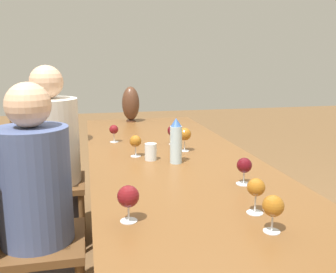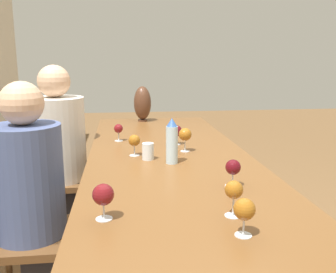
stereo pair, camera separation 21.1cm
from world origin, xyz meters
name	(u,v)px [view 1 (the left image)]	position (x,y,z in m)	size (l,w,h in m)	color
ground_plane	(170,267)	(0.00, 0.00, 0.00)	(14.00, 14.00, 0.00)	brown
dining_table	(170,165)	(0.00, 0.00, 0.70)	(2.74, 0.97, 0.76)	brown
water_bottle	(176,141)	(-0.19, 0.01, 0.89)	(0.07, 0.07, 0.26)	silver
water_tumbler	(151,152)	(-0.10, 0.14, 0.81)	(0.07, 0.07, 0.10)	silver
vase	(131,104)	(1.22, 0.09, 0.93)	(0.16, 0.16, 0.32)	#4C2D1E
wine_glass_0	(128,197)	(-0.89, 0.35, 0.86)	(0.08, 0.08, 0.14)	silver
wine_glass_1	(273,207)	(-1.08, -0.11, 0.86)	(0.07, 0.07, 0.13)	silver
wine_glass_2	(256,188)	(-0.92, -0.13, 0.86)	(0.07, 0.07, 0.14)	silver
wine_glass_3	(185,134)	(0.06, -0.11, 0.87)	(0.08, 0.08, 0.15)	silver
wine_glass_4	(114,130)	(0.41, 0.31, 0.85)	(0.06, 0.06, 0.12)	silver
wine_glass_5	(173,131)	(0.26, -0.08, 0.86)	(0.08, 0.08, 0.13)	silver
wine_glass_6	(136,142)	(0.00, 0.21, 0.86)	(0.07, 0.07, 0.13)	silver
wine_glass_7	(244,166)	(-0.60, -0.22, 0.85)	(0.07, 0.07, 0.13)	silver
chair_near	(21,231)	(-0.38, 0.82, 0.53)	(0.44, 0.44, 0.99)	brown
chair_far	(41,176)	(0.50, 0.82, 0.53)	(0.44, 0.44, 0.99)	brown
person_near	(39,203)	(-0.38, 0.73, 0.67)	(0.34, 0.34, 1.24)	#2D2D38
person_far	(53,153)	(0.50, 0.73, 0.69)	(0.40, 0.40, 1.29)	#2D2D38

